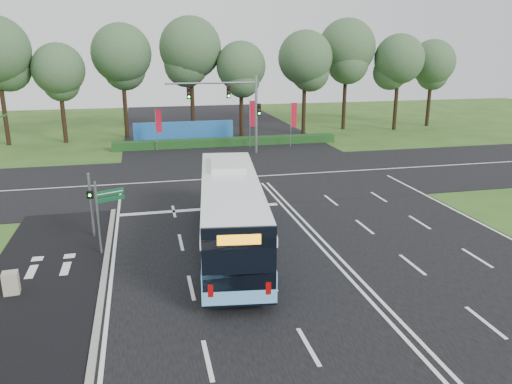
% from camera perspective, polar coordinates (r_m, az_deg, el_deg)
% --- Properties ---
extents(ground, '(120.00, 120.00, 0.00)m').
position_cam_1_polar(ground, '(26.55, 5.80, -4.63)').
color(ground, '#2F501A').
rests_on(ground, ground).
extents(road_main, '(20.00, 120.00, 0.04)m').
position_cam_1_polar(road_main, '(26.54, 5.80, -4.59)').
color(road_main, black).
rests_on(road_main, ground).
extents(road_cross, '(120.00, 14.00, 0.05)m').
position_cam_1_polar(road_cross, '(37.56, -0.03, 1.77)').
color(road_cross, black).
rests_on(road_cross, ground).
extents(bike_path, '(5.00, 18.00, 0.06)m').
position_cam_1_polar(bike_path, '(22.91, -22.99, -9.35)').
color(bike_path, black).
rests_on(bike_path, ground).
extents(kerb_strip, '(0.25, 18.00, 0.12)m').
position_cam_1_polar(kerb_strip, '(22.57, -16.94, -9.03)').
color(kerb_strip, gray).
rests_on(kerb_strip, ground).
extents(city_bus, '(4.39, 13.24, 3.73)m').
position_cam_1_polar(city_bus, '(23.71, -2.90, -2.33)').
color(city_bus, '#67B6F0').
rests_on(city_bus, ground).
extents(pedestrian_signal, '(0.32, 0.42, 3.39)m').
position_cam_1_polar(pedestrian_signal, '(26.49, -18.34, -1.21)').
color(pedestrian_signal, gray).
rests_on(pedestrian_signal, ground).
extents(street_sign, '(1.28, 0.64, 3.57)m').
position_cam_1_polar(street_sign, '(24.13, -16.98, -1.71)').
color(street_sign, gray).
rests_on(street_sign, ground).
extents(utility_cabinet, '(0.62, 0.54, 0.97)m').
position_cam_1_polar(utility_cabinet, '(22.13, -26.20, -9.37)').
color(utility_cabinet, '#A99F88').
rests_on(utility_cabinet, ground).
extents(banner_flag_left, '(0.58, 0.13, 3.93)m').
position_cam_1_polar(banner_flag_left, '(47.62, -11.14, 7.71)').
color(banner_flag_left, gray).
rests_on(banner_flag_left, ground).
extents(banner_flag_mid, '(0.68, 0.07, 4.59)m').
position_cam_1_polar(banner_flag_mid, '(48.29, -0.43, 8.61)').
color(banner_flag_mid, gray).
rests_on(banner_flag_mid, ground).
extents(banner_flag_right, '(0.64, 0.17, 4.37)m').
position_cam_1_polar(banner_flag_right, '(48.74, 4.27, 8.48)').
color(banner_flag_right, gray).
rests_on(banner_flag_right, ground).
extents(traffic_light_gantry, '(8.41, 0.28, 7.00)m').
position_cam_1_polar(traffic_light_gantry, '(44.98, -2.24, 10.18)').
color(traffic_light_gantry, gray).
rests_on(traffic_light_gantry, ground).
extents(hedge, '(22.00, 1.20, 0.80)m').
position_cam_1_polar(hedge, '(49.46, -3.30, 5.72)').
color(hedge, '#153714').
rests_on(hedge, ground).
extents(blue_hoarding, '(10.00, 0.30, 2.20)m').
position_cam_1_polar(blue_hoarding, '(51.29, -8.23, 6.76)').
color(blue_hoarding, '#2062B0').
rests_on(blue_hoarding, ground).
extents(eucalyptus_row, '(53.41, 8.83, 12.60)m').
position_cam_1_polar(eucalyptus_row, '(55.13, -2.50, 15.34)').
color(eucalyptus_row, black).
rests_on(eucalyptus_row, ground).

